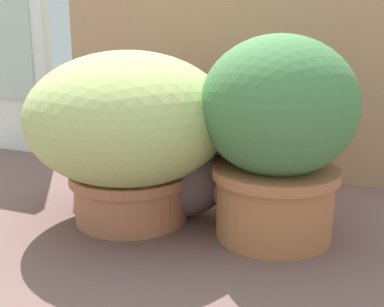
% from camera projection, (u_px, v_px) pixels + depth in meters
% --- Properties ---
extents(ground_plane, '(6.00, 6.00, 0.00)m').
position_uv_depth(ground_plane, '(150.00, 227.00, 1.22)').
color(ground_plane, brown).
extents(cardboard_backdrop, '(1.23, 0.03, 0.90)m').
position_uv_depth(cardboard_backdrop, '(234.00, 36.00, 1.57)').
color(cardboard_backdrop, tan).
rests_on(cardboard_backdrop, ground).
extents(window_panel_white, '(0.29, 0.05, 0.90)m').
position_uv_depth(window_panel_white, '(14.00, 32.00, 1.84)').
color(window_panel_white, white).
rests_on(window_panel_white, ground).
extents(grass_planter, '(0.50, 0.50, 0.43)m').
position_uv_depth(grass_planter, '(129.00, 128.00, 1.21)').
color(grass_planter, '#BD704D').
rests_on(grass_planter, ground).
extents(leafy_planter, '(0.35, 0.35, 0.47)m').
position_uv_depth(leafy_planter, '(277.00, 132.00, 1.10)').
color(leafy_planter, '#B67044').
rests_on(leafy_planter, ground).
extents(cat, '(0.39, 0.21, 0.32)m').
position_uv_depth(cat, '(184.00, 171.00, 1.25)').
color(cat, '#604F4E').
rests_on(cat, ground).
extents(mushroom_ornament_red, '(0.07, 0.07, 0.10)m').
position_uv_depth(mushroom_ornament_red, '(128.00, 205.00, 1.17)').
color(mushroom_ornament_red, silver).
rests_on(mushroom_ornament_red, ground).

